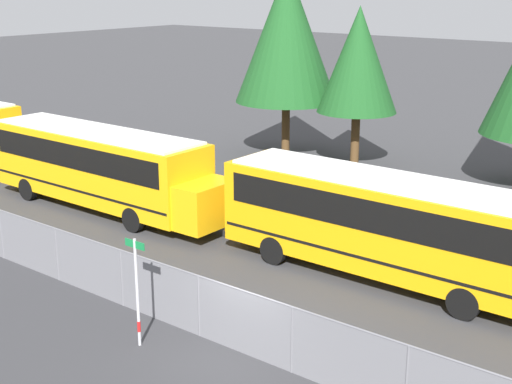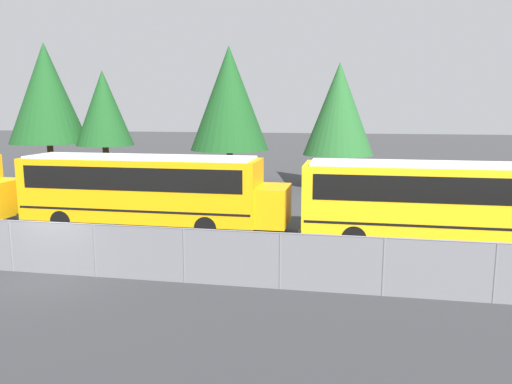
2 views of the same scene
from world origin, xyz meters
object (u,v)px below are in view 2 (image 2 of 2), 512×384
object	(u,v)px
tree_1	(46,94)
school_bus_3	(448,198)
school_bus_2	(147,186)
tree_3	(339,109)
tree_2	(104,108)
tree_0	(229,99)

from	to	relation	value
tree_1	school_bus_3	bearing A→B (deg)	-25.91
school_bus_2	tree_3	bearing A→B (deg)	58.87
tree_1	tree_3	size ratio (longest dim) A/B	1.18
school_bus_2	school_bus_3	bearing A→B (deg)	-2.57
school_bus_2	tree_2	size ratio (longest dim) A/B	1.51
tree_0	tree_2	distance (m)	8.88
school_bus_2	tree_2	world-z (taller)	tree_2
school_bus_2	tree_1	xyz separation A→B (m)	(-12.40, 11.73, 4.56)
tree_2	tree_0	bearing A→B (deg)	10.73
tree_0	tree_3	distance (m)	7.66
tree_0	tree_1	size ratio (longest dim) A/B	0.97
tree_0	tree_1	xyz separation A→B (m)	(-13.00, -1.74, 0.36)
school_bus_2	tree_3	world-z (taller)	tree_3
school_bus_3	tree_1	bearing A→B (deg)	154.09
school_bus_2	school_bus_3	size ratio (longest dim) A/B	1.00
school_bus_3	tree_0	distance (m)	19.17
tree_1	tree_3	distance (m)	20.74
tree_0	tree_3	bearing A→B (deg)	1.03
tree_1	tree_3	xyz separation A→B (m)	(20.62, 1.88, -1.10)
school_bus_3	tree_2	xyz separation A→B (m)	(-21.04, 12.41, 3.51)
school_bus_2	tree_3	xyz separation A→B (m)	(8.22, 13.61, 3.46)
tree_3	school_bus_2	bearing A→B (deg)	-121.13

